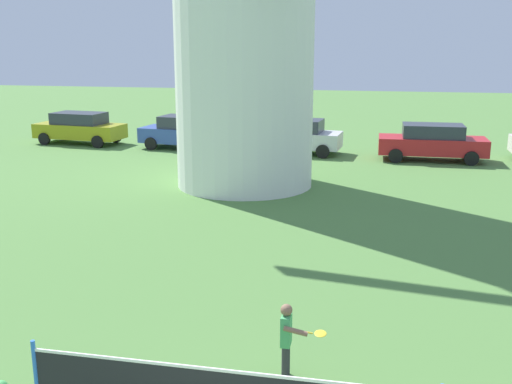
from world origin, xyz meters
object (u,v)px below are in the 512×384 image
parked_car_mustard (80,128)px  parked_car_blue (188,132)px  player_far (288,336)px  parked_car_red (432,142)px  parked_car_silver (298,136)px

parked_car_mustard → parked_car_blue: bearing=-3.5°
player_far → parked_car_blue: (-7.74, 19.08, 0.13)m
parked_car_mustard → parked_car_red: (16.91, -1.02, 0.00)m
parked_car_blue → parked_car_mustard: bearing=176.5°
parked_car_red → player_far: bearing=-100.5°
parked_car_red → parked_car_silver: bearing=174.8°
parked_car_silver → parked_car_red: 5.91m
parked_car_mustard → parked_car_blue: 5.77m
parked_car_mustard → parked_car_silver: (11.03, -0.49, -0.00)m
parked_car_blue → parked_car_silver: bearing=-1.5°
player_far → parked_car_red: (3.42, 18.40, 0.13)m
parked_car_blue → parked_car_red: same height
parked_car_red → parked_car_mustard: bearing=176.5°
player_far → parked_car_silver: size_ratio=0.29×
player_far → parked_car_red: size_ratio=0.26×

